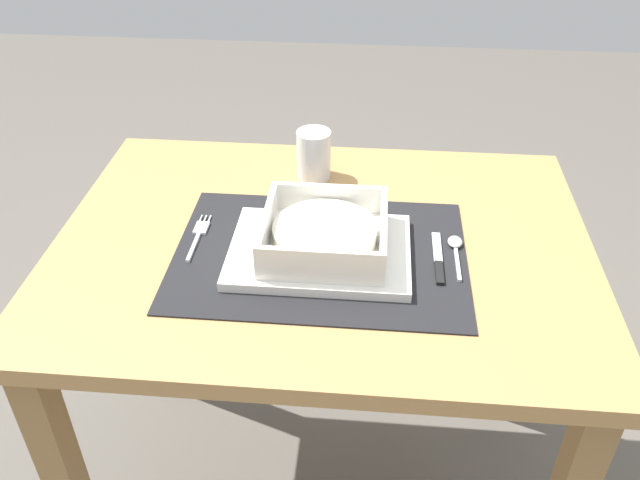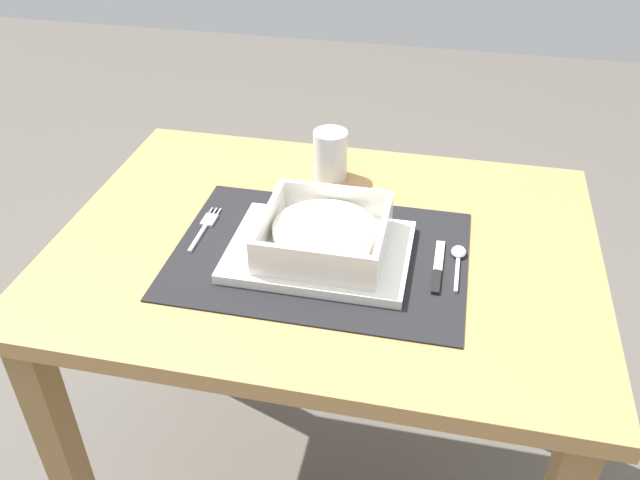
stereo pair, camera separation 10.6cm
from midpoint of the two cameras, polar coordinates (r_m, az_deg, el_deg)
dining_table at (r=1.18m, az=3.04°, el=-4.39°), size 0.90×0.67×0.70m
placemat at (r=1.08m, az=2.82°, el=-1.33°), size 0.47×0.34×0.00m
serving_plate at (r=1.07m, az=2.59°, el=-1.04°), size 0.29×0.21×0.02m
porridge_bowl at (r=1.06m, az=3.28°, el=0.31°), size 0.19×0.19×0.06m
fork at (r=1.15m, az=-7.16°, el=1.16°), size 0.02×0.13×0.00m
spoon at (r=1.10m, az=14.50°, el=-1.50°), size 0.02×0.11×0.01m
butter_knife at (r=1.07m, az=12.88°, el=-2.60°), size 0.01×0.14×0.01m
drinking_glass at (r=1.27m, az=3.29°, el=7.10°), size 0.07×0.07×0.09m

